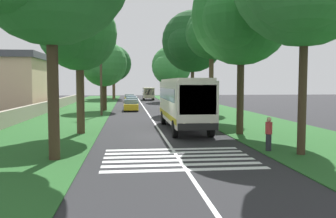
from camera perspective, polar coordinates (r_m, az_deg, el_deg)
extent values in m
plane|color=#262628|center=(23.51, -0.72, -4.28)|extent=(160.00, 160.00, 0.00)
cube|color=#235623|center=(38.75, -15.13, -1.09)|extent=(120.00, 8.00, 0.04)
cube|color=#235623|center=(39.70, 8.97, -0.88)|extent=(120.00, 8.00, 0.04)
cube|color=silver|center=(38.36, -2.93, -1.03)|extent=(110.00, 0.16, 0.01)
cube|color=silver|center=(26.67, 2.45, 1.25)|extent=(11.00, 2.50, 2.90)
cube|color=slate|center=(26.94, 2.36, 2.39)|extent=(9.68, 2.54, 0.85)
cube|color=slate|center=(21.28, 4.71, 1.45)|extent=(0.08, 2.20, 1.74)
cube|color=#B29E19|center=(26.73, 2.45, -0.90)|extent=(10.78, 2.53, 0.36)
cube|color=silver|center=(26.63, 2.46, 4.56)|extent=(10.56, 2.30, 0.18)
cube|color=black|center=(21.29, 4.75, -2.81)|extent=(0.16, 2.40, 0.40)
sphere|color=#F2EDCC|center=(21.19, 2.58, -2.47)|extent=(0.24, 0.24, 0.24)
sphere|color=#F2EDCC|center=(21.50, 6.83, -2.40)|extent=(0.24, 0.24, 0.24)
cylinder|color=black|center=(22.79, 1.09, -3.15)|extent=(1.10, 0.32, 1.10)
cylinder|color=black|center=(30.10, -0.74, -1.39)|extent=(1.10, 0.32, 1.10)
cylinder|color=black|center=(23.20, 6.74, -3.05)|extent=(1.10, 0.32, 1.10)
cylinder|color=black|center=(30.41, 3.57, -1.34)|extent=(1.10, 0.32, 1.10)
cube|color=silver|center=(14.56, 2.89, -9.50)|extent=(0.45, 6.80, 0.01)
cube|color=silver|center=(15.42, 2.35, -8.72)|extent=(0.45, 6.80, 0.01)
cube|color=silver|center=(16.29, 1.86, -8.02)|extent=(0.45, 6.80, 0.01)
cube|color=silver|center=(17.16, 1.43, -7.40)|extent=(0.45, 6.80, 0.01)
cube|color=silver|center=(18.04, 1.04, -6.83)|extent=(0.45, 6.80, 0.01)
cube|color=silver|center=(18.92, 0.68, -6.32)|extent=(0.45, 6.80, 0.01)
cube|color=gold|center=(45.36, -5.83, 0.41)|extent=(4.30, 1.75, 0.70)
cube|color=slate|center=(45.22, -5.83, 1.19)|extent=(2.00, 1.61, 0.55)
cylinder|color=black|center=(44.02, -6.83, 0.02)|extent=(0.64, 0.22, 0.64)
cylinder|color=black|center=(46.72, -6.80, 0.25)|extent=(0.64, 0.22, 0.64)
cylinder|color=black|center=(44.04, -4.80, 0.04)|extent=(0.64, 0.22, 0.64)
cylinder|color=black|center=(46.73, -4.89, 0.27)|extent=(0.64, 0.22, 0.64)
cube|color=#145933|center=(51.25, -5.70, 0.83)|extent=(4.30, 1.75, 0.70)
cube|color=slate|center=(51.12, -5.71, 1.52)|extent=(2.00, 1.61, 0.55)
cylinder|color=black|center=(49.91, -6.58, 0.50)|extent=(0.64, 0.22, 0.64)
cylinder|color=black|center=(52.60, -6.57, 0.68)|extent=(0.64, 0.22, 0.64)
cylinder|color=black|center=(49.93, -4.79, 0.51)|extent=(0.64, 0.22, 0.64)
cylinder|color=black|center=(52.62, -4.87, 0.69)|extent=(0.64, 0.22, 0.64)
cube|color=silver|center=(58.07, -5.80, 1.21)|extent=(4.30, 1.75, 0.70)
cube|color=slate|center=(57.94, -5.80, 1.82)|extent=(2.00, 1.61, 0.55)
cylinder|color=black|center=(56.73, -6.57, 0.93)|extent=(0.64, 0.22, 0.64)
cylinder|color=black|center=(59.43, -6.56, 1.07)|extent=(0.64, 0.22, 0.64)
cylinder|color=black|center=(56.75, -5.00, 0.94)|extent=(0.64, 0.22, 0.64)
cylinder|color=black|center=(59.44, -5.06, 1.08)|extent=(0.64, 0.22, 0.64)
cube|color=gold|center=(66.14, -6.08, 1.56)|extent=(4.30, 1.75, 0.70)
cube|color=slate|center=(66.01, -6.08, 2.09)|extent=(2.00, 1.61, 0.55)
cylinder|color=black|center=(64.80, -6.76, 1.32)|extent=(0.64, 0.22, 0.64)
cylinder|color=black|center=(67.49, -6.74, 1.43)|extent=(0.64, 0.22, 0.64)
cylinder|color=black|center=(64.81, -5.38, 1.33)|extent=(0.64, 0.22, 0.64)
cylinder|color=black|center=(67.50, -5.42, 1.44)|extent=(0.64, 0.22, 0.64)
cube|color=#BFB299|center=(74.14, -3.11, 2.58)|extent=(6.00, 2.10, 2.10)
cube|color=slate|center=(74.33, -3.12, 2.88)|extent=(5.04, 2.13, 0.70)
cube|color=slate|center=(71.17, -2.97, 2.69)|extent=(0.06, 1.76, 1.18)
cylinder|color=black|center=(72.23, -3.77, 1.67)|extent=(0.76, 0.24, 0.76)
cylinder|color=black|center=(76.02, -3.90, 1.79)|extent=(0.76, 0.24, 0.76)
cylinder|color=black|center=(72.34, -2.26, 1.67)|extent=(0.76, 0.24, 0.76)
cylinder|color=black|center=(76.13, -2.47, 1.79)|extent=(0.76, 0.24, 0.76)
cylinder|color=#3D2D1E|center=(16.71, -17.59, 3.61)|extent=(0.49, 0.49, 6.59)
cylinder|color=#3D2D1E|center=(45.56, -9.96, 2.43)|extent=(0.59, 0.59, 4.22)
sphere|color=#337A38|center=(45.60, -10.01, 7.03)|extent=(5.65, 5.65, 5.65)
sphere|color=#337A38|center=(47.27, -9.88, 6.42)|extent=(3.60, 3.60, 3.60)
sphere|color=#337A38|center=(44.24, -11.22, 6.56)|extent=(3.29, 3.29, 3.29)
cylinder|color=brown|center=(83.88, -8.41, 3.87)|extent=(0.37, 0.37, 6.24)
sphere|color=#286B2D|center=(84.02, -8.45, 7.36)|extent=(7.28, 7.28, 7.28)
sphere|color=#286B2D|center=(86.17, -8.39, 6.92)|extent=(5.44, 5.44, 5.44)
sphere|color=#286B2D|center=(82.22, -9.25, 7.04)|extent=(4.70, 4.70, 4.70)
cylinder|color=brown|center=(76.43, -8.52, 3.53)|extent=(0.55, 0.55, 5.41)
sphere|color=#19471E|center=(76.53, -8.55, 7.08)|extent=(7.37, 7.37, 7.37)
sphere|color=#19471E|center=(78.71, -8.49, 6.59)|extent=(5.44, 5.44, 5.44)
sphere|color=#19471E|center=(74.71, -9.45, 6.72)|extent=(4.12, 4.12, 4.12)
cylinder|color=#4C3826|center=(25.02, -13.58, 2.31)|extent=(0.53, 0.53, 5.31)
sphere|color=#286B2D|center=(25.23, -13.74, 11.48)|extent=(4.97, 4.97, 4.97)
sphere|color=#286B2D|center=(26.65, -13.31, 10.28)|extent=(3.20, 3.20, 3.20)
sphere|color=#286B2D|center=(24.07, -15.90, 10.91)|extent=(3.23, 3.23, 3.23)
cylinder|color=#3D2D1E|center=(67.43, 0.58, 3.14)|extent=(0.48, 0.48, 4.53)
sphere|color=#337A38|center=(67.50, 0.58, 6.78)|extent=(7.38, 7.38, 7.38)
sphere|color=#337A38|center=(69.67, 0.36, 6.24)|extent=(5.26, 5.26, 5.26)
sphere|color=#337A38|center=(65.51, -0.19, 6.38)|extent=(5.01, 5.01, 5.01)
cylinder|color=#3D2D1E|center=(24.52, 11.28, 3.14)|extent=(0.46, 0.46, 6.02)
sphere|color=#286B2D|center=(24.92, 11.44, 14.29)|extent=(6.57, 6.57, 6.57)
sphere|color=#286B2D|center=(26.70, 10.10, 12.54)|extent=(4.46, 4.46, 4.46)
sphere|color=#286B2D|center=(23.00, 10.30, 13.93)|extent=(3.88, 3.88, 3.88)
cylinder|color=#3D2D1E|center=(18.22, 20.37, 3.63)|extent=(0.39, 0.39, 6.63)
cylinder|color=#4C3826|center=(35.37, 6.79, 4.07)|extent=(0.44, 0.44, 6.78)
sphere|color=#1E5623|center=(35.69, 6.86, 11.76)|extent=(5.03, 5.03, 5.03)
sphere|color=#1E5623|center=(37.10, 6.31, 10.88)|extent=(3.01, 3.01, 3.01)
sphere|color=#1E5623|center=(34.26, 6.09, 11.45)|extent=(3.73, 3.73, 3.73)
cylinder|color=#4C3826|center=(44.23, 3.85, 3.81)|extent=(0.41, 0.41, 6.35)
sphere|color=#19471E|center=(44.51, 3.88, 10.53)|extent=(7.40, 7.40, 7.40)
sphere|color=#19471E|center=(46.62, 3.39, 9.55)|extent=(4.18, 4.18, 4.18)
sphere|color=#19471E|center=(42.45, 2.83, 10.09)|extent=(4.27, 4.27, 4.27)
cylinder|color=#473828|center=(38.65, -10.45, 4.44)|extent=(0.24, 0.24, 7.32)
cube|color=#3D3326|center=(38.79, -10.51, 8.96)|extent=(0.12, 1.40, 0.12)
cube|color=#9E937F|center=(44.22, -18.52, 0.32)|extent=(70.00, 0.40, 1.27)
cube|color=beige|center=(48.62, -23.41, 3.41)|extent=(10.95, 7.76, 6.25)
cube|color=#4C4C56|center=(48.72, -23.52, 7.52)|extent=(11.55, 8.36, 0.74)
cylinder|color=#26262D|center=(18.89, 15.49, -5.06)|extent=(0.28, 0.28, 0.85)
cylinder|color=#B23333|center=(18.79, 15.53, -2.88)|extent=(0.34, 0.34, 0.60)
sphere|color=tan|center=(18.75, 15.56, -1.60)|extent=(0.24, 0.24, 0.24)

